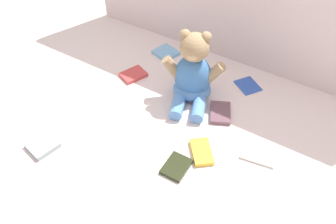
% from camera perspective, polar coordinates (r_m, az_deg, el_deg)
% --- Properties ---
extents(ground_plane, '(3.20, 3.20, 0.00)m').
position_cam_1_polar(ground_plane, '(1.41, 2.43, -0.49)').
color(ground_plane, silver).
extents(teddy_bear, '(0.25, 0.25, 0.30)m').
position_cam_1_polar(teddy_bear, '(1.41, 3.93, 5.85)').
color(teddy_bear, '#3F72B2').
rests_on(teddy_bear, ground_plane).
extents(book_case_0, '(0.12, 0.13, 0.02)m').
position_cam_1_polar(book_case_0, '(1.28, 5.36, -6.30)').
color(book_case_0, yellow).
rests_on(book_case_0, ground_plane).
extents(book_case_1, '(0.13, 0.12, 0.01)m').
position_cam_1_polar(book_case_1, '(1.57, 12.56, 4.15)').
color(book_case_1, '#2A4EAE').
rests_on(book_case_1, ground_plane).
extents(book_case_2, '(0.11, 0.13, 0.02)m').
position_cam_1_polar(book_case_2, '(1.58, -5.51, 5.91)').
color(book_case_2, '#C33F3F').
rests_on(book_case_2, ground_plane).
extents(book_case_3, '(0.12, 0.12, 0.01)m').
position_cam_1_polar(book_case_3, '(1.70, -0.34, 9.40)').
color(book_case_3, '#72ADDD').
rests_on(book_case_3, ground_plane).
extents(book_case_4, '(0.13, 0.09, 0.01)m').
position_cam_1_polar(book_case_4, '(1.31, 14.20, -6.62)').
color(book_case_4, white).
rests_on(book_case_4, ground_plane).
extents(book_case_5, '(0.12, 0.14, 0.02)m').
position_cam_1_polar(book_case_5, '(1.42, 8.29, -0.13)').
color(book_case_5, '#64444F').
rests_on(book_case_5, ground_plane).
extents(book_case_6, '(0.11, 0.11, 0.02)m').
position_cam_1_polar(book_case_6, '(1.37, -19.28, -5.02)').
color(book_case_6, '#94A3A6').
rests_on(book_case_6, ground_plane).
extents(book_case_7, '(0.08, 0.10, 0.01)m').
position_cam_1_polar(book_case_7, '(1.24, 1.34, -8.65)').
color(book_case_7, '#272C17').
rests_on(book_case_7, ground_plane).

